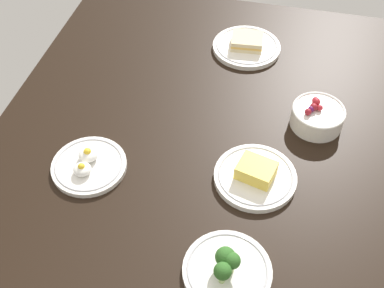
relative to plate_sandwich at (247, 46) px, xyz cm
name	(u,v)px	position (x,y,z in cm)	size (l,w,h in cm)	color
dining_table	(192,154)	(-44.28, 7.05, -3.39)	(142.75, 107.17, 4.00)	black
plate_sandwich	(247,46)	(0.00, 0.00, 0.00)	(21.07, 21.07, 4.67)	white
plate_eggs	(89,165)	(-55.99, 30.44, -0.26)	(18.51, 18.51, 4.79)	white
bowl_berries	(317,116)	(-28.10, -23.04, 1.71)	(13.97, 13.97, 7.42)	white
plate_broccoli	(227,269)	(-75.92, -7.78, 0.47)	(18.70, 18.70, 7.59)	white
plate_cheese	(255,175)	(-50.16, -9.98, 0.09)	(19.99, 19.99, 5.26)	white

